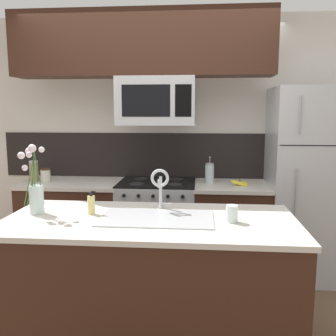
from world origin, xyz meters
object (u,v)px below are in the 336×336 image
Objects in this scene: refrigerator at (314,184)px; dish_soap_bottle at (91,205)px; microwave at (156,101)px; storage_jar_tall at (34,171)px; stove_range at (157,226)px; french_press at (210,173)px; sink_faucet at (160,183)px; flower_vase at (35,192)px; drinking_glass at (232,214)px; storage_jar_medium at (45,175)px; banana_bunch at (240,183)px.

dish_soap_bottle is (-1.86, -1.20, 0.06)m from refrigerator.
microwave is at bearing -178.47° from refrigerator.
storage_jar_tall reaches higher than dish_soap_bottle.
storage_jar_tall is at bearing -178.90° from stove_range.
refrigerator is 6.91× the size of french_press.
stove_range is at bearing 97.88° from sink_faucet.
stove_range is at bearing 59.24° from flower_vase.
french_press is at bearing 6.54° from stove_range.
drinking_glass is (0.96, -0.11, -0.01)m from dish_soap_bottle.
microwave is at bearing -89.84° from stove_range.
storage_jar_medium is 0.81× the size of dish_soap_bottle.
banana_bunch is (0.81, -0.06, 0.47)m from stove_range.
stove_range is at bearing 1.10° from storage_jar_tall.
stove_range is 1.89× the size of flower_vase.
french_press is at bearing 70.76° from sink_faucet.
storage_jar_medium is 0.70× the size of banana_bunch.
dish_soap_bottle is (-1.14, -1.12, 0.05)m from banana_bunch.
storage_jar_tall is 1.61× the size of storage_jar_medium.
storage_jar_medium is at bearing -179.13° from stove_range.
storage_jar_medium reaches higher than stove_range.
flower_vase reaches higher than storage_jar_tall.
flower_vase is (-0.72, -1.20, 0.60)m from stove_range.
storage_jar_tall is 1.91× the size of drinking_glass.
dish_soap_bottle is at bearing -162.88° from sink_faucet.
microwave reaches higher than french_press.
microwave is (0.00, -0.02, 1.26)m from stove_range.
refrigerator is 8.62× the size of storage_jar_tall.
storage_jar_medium is (-1.15, -0.02, 0.51)m from stove_range.
dish_soap_bottle is (-0.85, -1.24, -0.03)m from french_press.
french_press is at bearing 45.51° from flower_vase.
refrigerator reaches higher than dish_soap_bottle.
microwave reaches higher than banana_bunch.
storage_jar_tall is (-2.80, -0.04, 0.09)m from refrigerator.
storage_jar_tall is 1.30m from flower_vase.
french_press is 1.62× the size of dish_soap_bottle.
sink_faucet is at bearing 17.12° from dish_soap_bottle.
sink_faucet is (1.29, -1.01, 0.13)m from storage_jar_medium.
storage_jar_medium is at bearing 125.31° from dish_soap_bottle.
dish_soap_bottle is at bearing 3.68° from flower_vase.
flower_vase reaches higher than dish_soap_bottle.
french_press is at bearing 8.79° from microwave.
stove_range is 5.64× the size of dish_soap_bottle.
dish_soap_bottle is at bearing -124.50° from french_press.
stove_range is 4.88× the size of banana_bunch.
stove_range is at bearing 175.79° from banana_bunch.
storage_jar_tall is 0.12m from storage_jar_medium.
sink_faucet is at bearing -124.65° from banana_bunch.
banana_bunch is 0.62× the size of sink_faucet.
sink_faucet is (-0.38, -1.09, 0.10)m from french_press.
refrigerator is 2.80m from storage_jar_tall.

